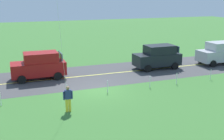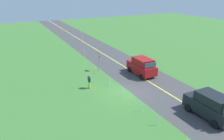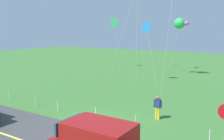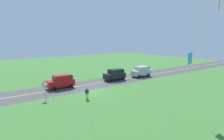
% 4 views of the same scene
% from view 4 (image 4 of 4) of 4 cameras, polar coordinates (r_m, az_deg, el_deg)
% --- Properties ---
extents(ground_plane, '(120.00, 120.00, 0.10)m').
position_cam_4_polar(ground_plane, '(29.44, -5.86, -6.58)').
color(ground_plane, '#3D7533').
extents(asphalt_road, '(120.00, 7.00, 0.00)m').
position_cam_4_polar(asphalt_road, '(32.84, -9.36, -4.85)').
color(asphalt_road, '#424244').
rests_on(asphalt_road, ground).
extents(road_centre_stripe, '(120.00, 0.16, 0.00)m').
position_cam_4_polar(road_centre_stripe, '(32.84, -9.36, -4.84)').
color(road_centre_stripe, '#E5E04C').
rests_on(road_centre_stripe, asphalt_road).
extents(car_suv_foreground, '(4.40, 2.12, 2.24)m').
position_cam_4_polar(car_suv_foreground, '(31.68, -15.75, -3.48)').
color(car_suv_foreground, maroon).
rests_on(car_suv_foreground, ground).
extents(car_parked_west_far, '(4.40, 2.12, 2.24)m').
position_cam_4_polar(car_parked_west_far, '(40.48, 9.14, -0.43)').
color(car_parked_west_far, '#B7B7BC').
rests_on(car_parked_west_far, ground).
extents(car_parked_west_near, '(4.40, 2.12, 2.24)m').
position_cam_4_polar(car_parked_west_near, '(36.46, 0.88, -1.41)').
color(car_parked_west_near, black).
rests_on(car_parked_west_near, ground).
extents(stop_sign, '(0.76, 0.08, 2.56)m').
position_cam_4_polar(stop_sign, '(26.31, -20.24, -4.93)').
color(stop_sign, gray).
rests_on(stop_sign, ground).
extents(person_adult_near, '(0.58, 0.22, 1.60)m').
position_cam_4_polar(person_adult_near, '(25.31, -7.87, -7.18)').
color(person_adult_near, yellow).
rests_on(person_adult_near, ground).
extents(kite_cyan_top, '(2.61, 1.64, 6.88)m').
position_cam_4_polar(kite_cyan_top, '(20.29, 23.26, 3.08)').
color(kite_cyan_top, silver).
rests_on(kite_cyan_top, ground).
extents(fence_post_0, '(0.05, 0.05, 0.90)m').
position_cam_4_polar(fence_post_0, '(34.46, 8.77, -3.38)').
color(fence_post_0, silver).
rests_on(fence_post_0, ground).
extents(fence_post_1, '(0.05, 0.05, 0.90)m').
position_cam_4_polar(fence_post_1, '(32.29, 4.58, -4.18)').
color(fence_post_1, silver).
rests_on(fence_post_1, ground).
extents(fence_post_2, '(0.05, 0.05, 0.90)m').
position_cam_4_polar(fence_post_2, '(30.86, 1.23, -4.80)').
color(fence_post_2, silver).
rests_on(fence_post_2, ground).
extents(fence_post_3, '(0.05, 0.05, 0.90)m').
position_cam_4_polar(fence_post_3, '(29.01, -4.20, -5.77)').
color(fence_post_3, silver).
rests_on(fence_post_3, ground).
extents(fence_post_4, '(0.05, 0.05, 0.90)m').
position_cam_4_polar(fence_post_4, '(27.64, -9.47, -6.66)').
color(fence_post_4, silver).
rests_on(fence_post_4, ground).
extents(fence_post_5, '(0.05, 0.05, 0.90)m').
position_cam_4_polar(fence_post_5, '(26.15, -17.85, -7.96)').
color(fence_post_5, silver).
rests_on(fence_post_5, ground).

